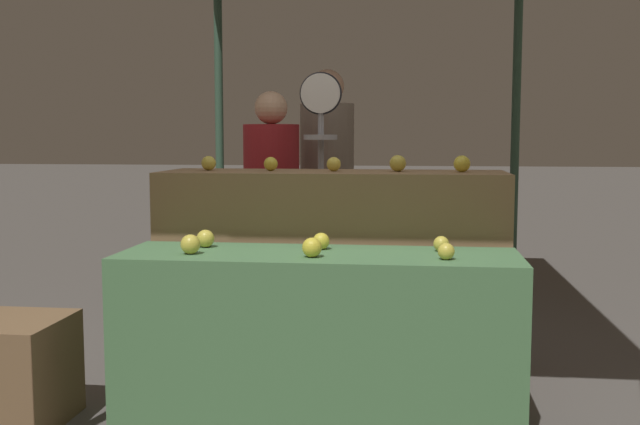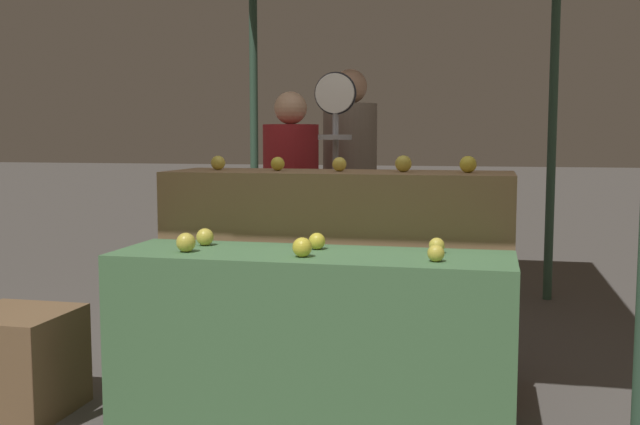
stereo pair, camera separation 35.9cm
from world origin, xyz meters
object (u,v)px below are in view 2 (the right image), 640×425
object	(u,v)px
produce_scale	(335,154)
wooden_crate_side	(18,363)
person_customer_left	(350,179)
person_vendor_at_scale	(291,198)

from	to	relation	value
produce_scale	wooden_crate_side	size ratio (longest dim) A/B	3.44
person_customer_left	wooden_crate_side	size ratio (longest dim) A/B	3.60
person_vendor_at_scale	produce_scale	bearing A→B (deg)	160.36
person_vendor_at_scale	person_customer_left	world-z (taller)	person_customer_left
produce_scale	person_vendor_at_scale	xyz separation A→B (m)	(-0.36, 0.31, -0.29)
person_vendor_at_scale	wooden_crate_side	world-z (taller)	person_vendor_at_scale
person_vendor_at_scale	wooden_crate_side	size ratio (longest dim) A/B	3.26
wooden_crate_side	person_vendor_at_scale	bearing A→B (deg)	60.37
produce_scale	person_vendor_at_scale	bearing A→B (deg)	138.62
person_vendor_at_scale	person_customer_left	xyz separation A→B (m)	(0.31, 0.39, 0.10)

